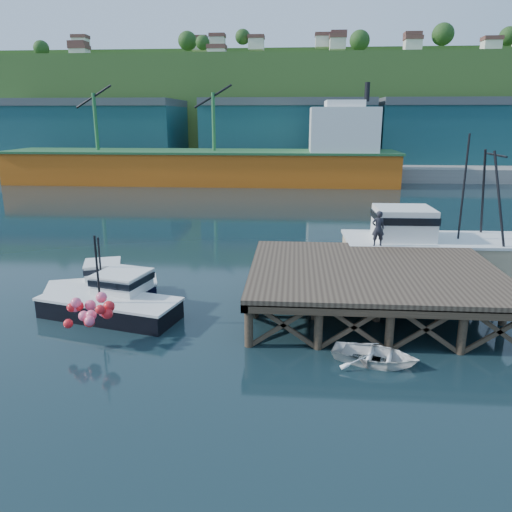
# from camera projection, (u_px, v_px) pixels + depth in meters

# --- Properties ---
(ground) EXTENTS (300.00, 300.00, 0.00)m
(ground) POSITION_uv_depth(u_px,v_px,m) (261.00, 305.00, 25.24)
(ground) COLOR black
(ground) RESTS_ON ground
(wharf) EXTENTS (12.00, 10.00, 2.62)m
(wharf) POSITION_uv_depth(u_px,v_px,m) (374.00, 272.00, 24.12)
(wharf) COLOR brown
(wharf) RESTS_ON ground
(far_quay) EXTENTS (160.00, 40.00, 2.00)m
(far_quay) POSITION_uv_depth(u_px,v_px,m) (287.00, 163.00, 92.20)
(far_quay) COLOR gray
(far_quay) RESTS_ON ground
(warehouse_left) EXTENTS (32.00, 16.00, 9.00)m
(warehouse_left) POSITION_uv_depth(u_px,v_px,m) (90.00, 133.00, 88.56)
(warehouse_left) COLOR #194653
(warehouse_left) RESTS_ON far_quay
(warehouse_mid) EXTENTS (28.00, 16.00, 9.00)m
(warehouse_mid) POSITION_uv_depth(u_px,v_px,m) (287.00, 134.00, 85.92)
(warehouse_mid) COLOR #194653
(warehouse_mid) RESTS_ON far_quay
(warehouse_right) EXTENTS (30.00, 16.00, 9.00)m
(warehouse_right) POSITION_uv_depth(u_px,v_px,m) (466.00, 134.00, 83.66)
(warehouse_right) COLOR #194653
(warehouse_right) RESTS_ON far_quay
(cargo_ship) EXTENTS (55.50, 10.00, 13.75)m
(cargo_ship) POSITION_uv_depth(u_px,v_px,m) (225.00, 160.00, 71.09)
(cargo_ship) COLOR #CF5B13
(cargo_ship) RESTS_ON ground
(hillside) EXTENTS (220.00, 50.00, 22.00)m
(hillside) POSITION_uv_depth(u_px,v_px,m) (290.00, 110.00, 118.33)
(hillside) COLOR #2D511E
(hillside) RESTS_ON ground
(boat_navy) EXTENTS (5.85, 3.89, 3.44)m
(boat_navy) POSITION_uv_depth(u_px,v_px,m) (103.00, 285.00, 26.18)
(boat_navy) COLOR black
(boat_navy) RESTS_ON ground
(boat_black) EXTENTS (7.10, 5.89, 4.14)m
(boat_black) POSITION_uv_depth(u_px,v_px,m) (113.00, 300.00, 23.77)
(boat_black) COLOR black
(boat_black) RESTS_ON ground
(trawler) EXTENTS (12.51, 4.73, 8.31)m
(trawler) POSITION_uv_depth(u_px,v_px,m) (443.00, 245.00, 30.22)
(trawler) COLOR beige
(trawler) RESTS_ON ground
(dinghy) EXTENTS (3.82, 3.19, 0.68)m
(dinghy) POSITION_uv_depth(u_px,v_px,m) (375.00, 355.00, 19.21)
(dinghy) COLOR white
(dinghy) RESTS_ON ground
(dockworker) EXTENTS (0.79, 0.56, 2.02)m
(dockworker) POSITION_uv_depth(u_px,v_px,m) (378.00, 228.00, 28.15)
(dockworker) COLOR black
(dockworker) RESTS_ON wharf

